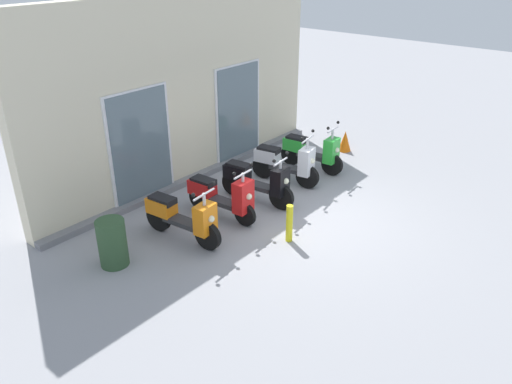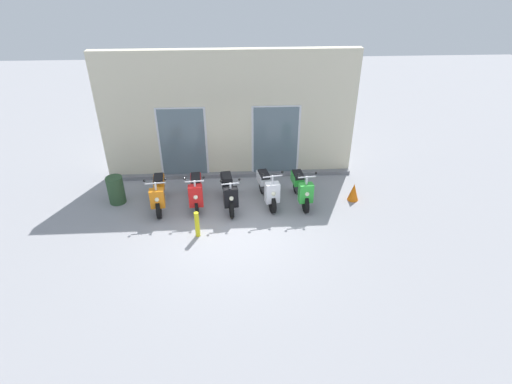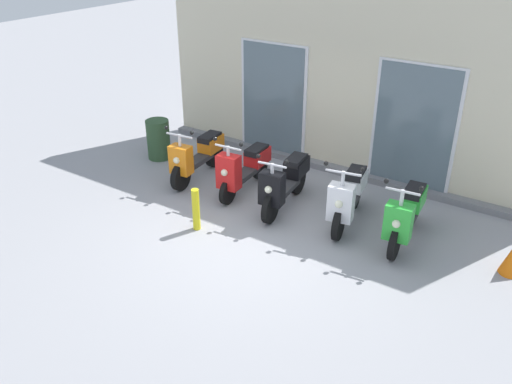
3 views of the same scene
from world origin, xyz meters
The scene contains 10 objects.
ground_plane centered at (0.00, 0.00, 0.00)m, with size 40.00×40.00×0.00m, color #939399.
storefront_facade centered at (0.00, 3.06, 1.88)m, with size 7.71×0.50×3.91m.
scooter_orange centered at (-2.00, 1.17, 0.46)m, with size 0.60×1.66×1.17m.
scooter_red centered at (-0.96, 1.19, 0.47)m, with size 0.57×1.59×1.17m.
scooter_black centered at (-0.05, 1.08, 0.48)m, with size 0.58×1.68×1.14m.
scooter_white centered at (1.05, 1.19, 0.49)m, with size 0.66×1.58×1.24m.
scooter_green centered at (2.01, 1.16, 0.48)m, with size 0.55×1.58×1.21m.
traffic_cone centered at (3.55, 1.19, 0.26)m, with size 0.32×0.32×0.52m, color orange.
curb_bollard centered at (-0.84, -0.30, 0.35)m, with size 0.12×0.12×0.70m, color yellow.
trash_bin centered at (-3.25, 1.45, 0.40)m, with size 0.46×0.46×0.81m, color #2D4C2D.
Camera 2 is at (0.16, -8.63, 6.18)m, focal length 28.28 mm.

